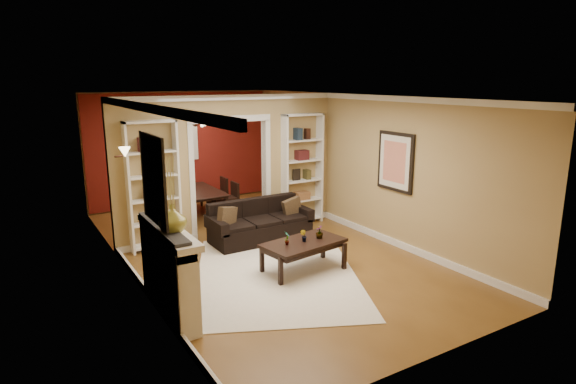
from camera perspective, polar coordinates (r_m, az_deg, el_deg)
floor at (r=8.68m, az=-3.36°, el=-6.87°), size 8.00×8.00×0.00m
ceiling at (r=8.15m, az=-3.62°, el=11.23°), size 8.00×8.00×0.00m
wall_back at (r=11.95m, az=-12.52°, el=5.10°), size 8.00×0.00×8.00m
wall_front at (r=5.23m, az=17.55°, el=-5.61°), size 8.00×0.00×8.00m
wall_left at (r=7.56m, az=-18.74°, el=0.05°), size 0.00×8.00×8.00m
wall_right at (r=9.55m, az=8.56°, el=3.26°), size 0.00×8.00×8.00m
partition_wall at (r=9.37m, az=-6.92°, el=3.12°), size 4.50×0.15×2.70m
red_back_panel at (r=11.93m, az=-12.46°, el=4.94°), size 4.44×0.04×2.64m
dining_window at (r=11.86m, az=-12.45°, el=6.01°), size 0.78×0.03×0.98m
area_rug at (r=7.64m, az=-1.37°, el=-9.71°), size 3.65×4.13×0.01m
sofa at (r=9.05m, az=-3.29°, el=-3.49°), size 1.94×0.84×0.76m
pillow_left at (r=8.69m, az=-7.25°, el=-2.93°), size 0.42×0.29×0.42m
pillow_right at (r=9.32m, az=0.48°, el=-1.86°), size 0.37×0.12×0.37m
coffee_table at (r=7.69m, az=1.84°, el=-7.61°), size 1.39×0.89×0.49m
plant_left at (r=7.42m, az=-0.12°, el=-5.48°), size 0.13×0.14×0.22m
plant_center at (r=7.58m, az=1.86°, el=-5.22°), size 0.12×0.13×0.18m
plant_right at (r=7.73m, az=3.75°, el=-4.74°), size 0.16×0.16×0.21m
bookshelf_left at (r=8.74m, az=-15.70°, el=0.64°), size 0.90×0.30×2.30m
bookshelf_right at (r=9.99m, az=1.64°, el=2.68°), size 0.90×0.30×2.30m
fireplace at (r=6.43m, az=-13.79°, el=-9.12°), size 0.32×1.70×1.16m
vase at (r=5.98m, az=-13.54°, el=-3.11°), size 0.35×0.35×0.36m
mirror at (r=6.04m, az=-15.69°, el=1.44°), size 0.03×0.95×1.10m
wall_sconce at (r=8.02m, az=-19.18°, el=4.24°), size 0.18×0.18×0.22m
framed_art at (r=8.76m, az=12.58°, el=3.51°), size 0.04×0.85×1.05m
dining_table at (r=10.92m, az=-10.52°, el=-1.26°), size 1.64×0.92×0.58m
dining_chair_nw at (r=10.45m, az=-12.77°, el=-1.53°), size 0.44×0.44×0.75m
dining_chair_ne at (r=10.83m, az=-7.25°, el=-0.79°), size 0.49×0.49×0.75m
dining_chair_sw at (r=10.99m, az=-13.78°, el=-0.68°), size 0.46×0.46×0.82m
dining_chair_se at (r=11.36m, az=-8.49°, el=-0.14°), size 0.47×0.47×0.76m
chandelier at (r=10.66m, az=-10.40°, el=7.86°), size 0.50×0.50×0.30m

